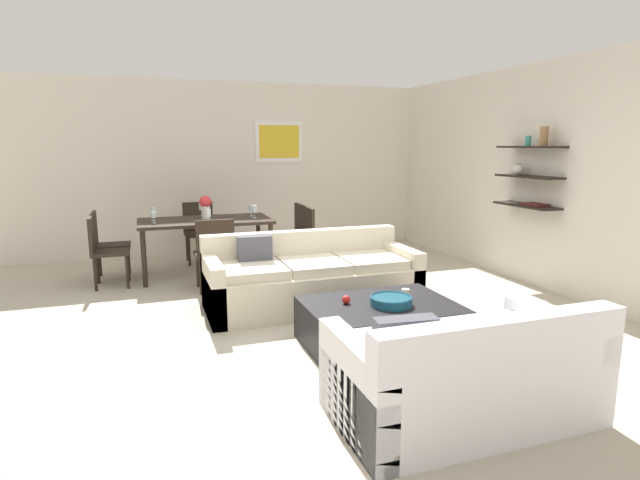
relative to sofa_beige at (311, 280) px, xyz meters
name	(u,v)px	position (x,y,z in m)	size (l,w,h in m)	color
ground_plane	(310,317)	(-0.12, -0.34, -0.29)	(18.00, 18.00, 0.00)	#BCB29E
back_wall_unit	(260,168)	(0.18, 3.19, 1.06)	(8.40, 0.09, 2.70)	silver
right_wall_shelf_unit	(521,175)	(2.91, 0.26, 1.06)	(0.34, 8.20, 2.70)	silver
sofa_beige	(311,280)	(0.00, 0.00, 0.00)	(2.25, 0.90, 0.78)	beige
loveseat_white	(463,375)	(0.20, -2.51, 0.00)	(1.62, 0.90, 0.78)	white
coffee_table	(380,324)	(0.23, -1.25, -0.10)	(1.28, 0.94, 0.38)	black
decorative_bowl	(391,300)	(0.29, -1.32, 0.13)	(0.36, 0.36, 0.08)	navy
candle_jar	(405,293)	(0.54, -1.13, 0.12)	(0.07, 0.07, 0.07)	silver
apple_on_coffee_table	(346,300)	(-0.05, -1.16, 0.12)	(0.07, 0.07, 0.07)	red
dining_table	(205,225)	(-0.90, 1.76, 0.38)	(1.71, 0.90, 0.75)	black
dining_chair_right_near	(301,235)	(0.36, 1.55, 0.21)	(0.44, 0.44, 0.88)	black
dining_chair_foot	(215,250)	(-0.90, 0.90, 0.21)	(0.44, 0.44, 0.88)	black
dining_chair_left_far	(105,241)	(-2.16, 1.96, 0.21)	(0.44, 0.44, 0.88)	black
dining_chair_left_near	(103,247)	(-2.16, 1.55, 0.21)	(0.44, 0.44, 0.88)	black
dining_chair_head	(199,228)	(-0.90, 2.61, 0.21)	(0.44, 0.44, 0.88)	black
dining_chair_right_far	(293,230)	(0.36, 1.96, 0.21)	(0.44, 0.44, 0.88)	black
wine_glass_foot	(208,214)	(-0.90, 1.37, 0.59)	(0.06, 0.06, 0.18)	silver
wine_glass_right_far	(251,208)	(-0.25, 1.87, 0.57)	(0.08, 0.08, 0.16)	silver
wine_glass_head	(201,207)	(-0.90, 2.15, 0.58)	(0.07, 0.07, 0.18)	silver
wine_glass_left_near	(154,215)	(-1.54, 1.64, 0.56)	(0.07, 0.07, 0.15)	silver
wine_glass_right_near	(255,209)	(-0.25, 1.64, 0.58)	(0.08, 0.08, 0.18)	silver
wine_glass_left_far	(153,211)	(-1.54, 1.87, 0.59)	(0.06, 0.06, 0.18)	silver
centerpiece_vase	(206,206)	(-0.88, 1.81, 0.64)	(0.16, 0.16, 0.31)	silver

